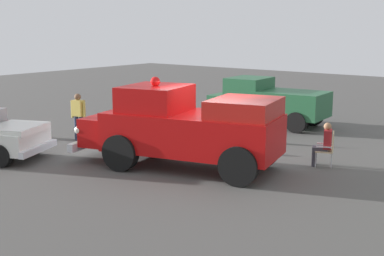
{
  "coord_description": "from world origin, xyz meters",
  "views": [
    {
      "loc": [
        8.73,
        -12.11,
        4.05
      ],
      "look_at": [
        -0.34,
        -0.57,
        1.19
      ],
      "focal_mm": 49.72,
      "sensor_mm": 36.0,
      "label": 1
    }
  ],
  "objects_px": {
    "vintage_fire_truck": "(184,127)",
    "spectator_standing": "(78,114)",
    "parked_pickup": "(268,101)",
    "traffic_cone": "(275,135)",
    "spectator_seated": "(324,143)",
    "lawn_chair_near_truck": "(329,147)"
  },
  "relations": [
    {
      "from": "lawn_chair_near_truck",
      "to": "vintage_fire_truck",
      "type": "bearing_deg",
      "value": -139.65
    },
    {
      "from": "parked_pickup",
      "to": "traffic_cone",
      "type": "height_order",
      "value": "parked_pickup"
    },
    {
      "from": "parked_pickup",
      "to": "traffic_cone",
      "type": "relative_size",
      "value": 7.76
    },
    {
      "from": "vintage_fire_truck",
      "to": "spectator_seated",
      "type": "xyz_separation_m",
      "value": [
        3.05,
        2.64,
        -0.5
      ]
    },
    {
      "from": "vintage_fire_truck",
      "to": "lawn_chair_near_truck",
      "type": "height_order",
      "value": "vintage_fire_truck"
    },
    {
      "from": "vintage_fire_truck",
      "to": "lawn_chair_near_truck",
      "type": "relative_size",
      "value": 6.17
    },
    {
      "from": "spectator_standing",
      "to": "traffic_cone",
      "type": "distance_m",
      "value": 6.92
    },
    {
      "from": "vintage_fire_truck",
      "to": "parked_pickup",
      "type": "xyz_separation_m",
      "value": [
        -1.51,
        7.29,
        -0.21
      ]
    },
    {
      "from": "lawn_chair_near_truck",
      "to": "spectator_standing",
      "type": "height_order",
      "value": "spectator_standing"
    },
    {
      "from": "lawn_chair_near_truck",
      "to": "spectator_seated",
      "type": "xyz_separation_m",
      "value": [
        -0.12,
        -0.05,
        0.11
      ]
    },
    {
      "from": "vintage_fire_truck",
      "to": "parked_pickup",
      "type": "distance_m",
      "value": 7.45
    },
    {
      "from": "traffic_cone",
      "to": "spectator_seated",
      "type": "bearing_deg",
      "value": -34.4
    },
    {
      "from": "parked_pickup",
      "to": "spectator_seated",
      "type": "xyz_separation_m",
      "value": [
        4.55,
        -4.65,
        -0.29
      ]
    },
    {
      "from": "traffic_cone",
      "to": "lawn_chair_near_truck",
      "type": "bearing_deg",
      "value": -32.4
    },
    {
      "from": "parked_pickup",
      "to": "spectator_standing",
      "type": "height_order",
      "value": "parked_pickup"
    },
    {
      "from": "vintage_fire_truck",
      "to": "parked_pickup",
      "type": "height_order",
      "value": "vintage_fire_truck"
    },
    {
      "from": "lawn_chair_near_truck",
      "to": "spectator_seated",
      "type": "relative_size",
      "value": 0.79
    },
    {
      "from": "spectator_seated",
      "to": "traffic_cone",
      "type": "bearing_deg",
      "value": 145.6
    },
    {
      "from": "spectator_seated",
      "to": "lawn_chair_near_truck",
      "type": "bearing_deg",
      "value": 23.78
    },
    {
      "from": "parked_pickup",
      "to": "lawn_chair_near_truck",
      "type": "relative_size",
      "value": 4.83
    },
    {
      "from": "vintage_fire_truck",
      "to": "spectator_standing",
      "type": "xyz_separation_m",
      "value": [
        -5.26,
        0.56,
        -0.23
      ]
    },
    {
      "from": "lawn_chair_near_truck",
      "to": "traffic_cone",
      "type": "relative_size",
      "value": 1.61
    }
  ]
}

